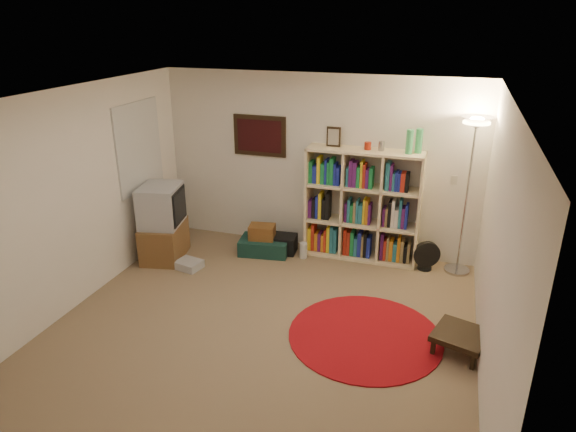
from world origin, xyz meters
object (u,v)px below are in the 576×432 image
Objects in this scene: floor_lamp at (474,145)px; floor_fan at (426,256)px; side_table at (460,336)px; tv_stand at (163,224)px; bookshelf at (361,206)px; suitcase at (264,246)px.

floor_fan is at bearing -167.60° from floor_lamp.
floor_lamp is at bearing 91.37° from side_table.
tv_stand is (-3.52, -0.74, 0.31)m from floor_fan.
floor_lamp is at bearing -7.46° from floor_fan.
floor_fan is at bearing -9.33° from bookshelf.
tv_stand is (-3.93, -0.83, -1.21)m from floor_lamp.
suitcase is 3.12m from side_table.
floor_lamp is (1.35, -0.07, 0.97)m from bookshelf.
side_table is (3.98, -1.01, -0.32)m from tv_stand.
floor_fan is at bearing 0.12° from tv_stand.
side_table is (0.45, -1.75, -0.01)m from floor_fan.
side_table is at bearing -88.63° from floor_lamp.
floor_lamp reaches higher than bookshelf.
suitcase is at bearing -174.32° from floor_lamp.
floor_lamp is 1.95× the size of tv_stand.
floor_fan reaches higher than suitcase.
floor_lamp is 2.39m from side_table.
bookshelf is at bearing 150.56° from floor_fan.
floor_lamp reaches higher than suitcase.
bookshelf is 4.55× the size of floor_fan.
tv_stand is at bearing 165.77° from side_table.
side_table reaches higher than suitcase.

